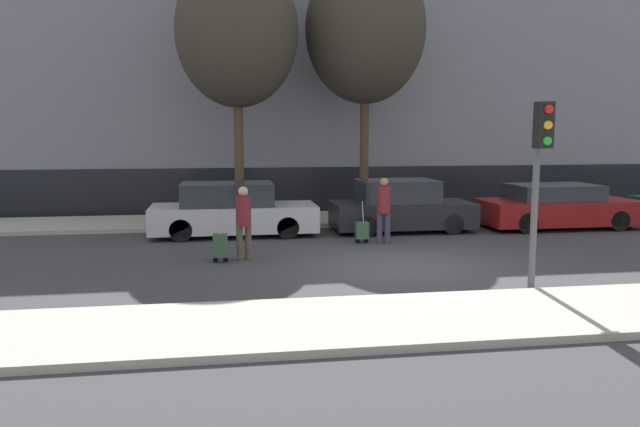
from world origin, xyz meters
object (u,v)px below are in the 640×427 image
object	(u,v)px
trolley_right	(362,230)
trolley_left	(220,246)
traffic_light	(540,157)
parked_car_2	(557,207)
parked_car_0	(232,211)
pedestrian_right	(384,206)
pedestrian_left	(244,219)
parked_car_1	(400,208)
bare_tree_near_crossing	(365,30)
bare_tree_down_street	(237,32)
parked_bicycle	(415,205)

from	to	relation	value
trolley_right	trolley_left	bearing A→B (deg)	-153.46
traffic_light	parked_car_2	bearing A→B (deg)	57.74
parked_car_0	trolley_left	size ratio (longest dim) A/B	3.86
pedestrian_right	pedestrian_left	bearing A→B (deg)	-143.47
parked_car_0	pedestrian_left	xyz separation A→B (m)	(0.19, -3.39, 0.26)
parked_car_1	traffic_light	size ratio (longest dim) A/B	1.18
parked_car_1	bare_tree_near_crossing	bearing A→B (deg)	104.37
pedestrian_left	parked_car_0	bearing A→B (deg)	75.45
traffic_light	bare_tree_down_street	xyz separation A→B (m)	(-4.99, 8.54, 3.28)
pedestrian_right	parked_bicycle	xyz separation A→B (m)	(2.05, 3.82, -0.47)
pedestrian_right	bare_tree_down_street	xyz separation A→B (m)	(-3.55, 3.38, 4.75)
parked_car_2	parked_bicycle	size ratio (longest dim) A/B	2.58
parked_bicycle	trolley_left	bearing A→B (deg)	-138.46
trolley_left	pedestrian_right	distance (m)	4.51
trolley_right	traffic_light	world-z (taller)	traffic_light
pedestrian_left	trolley_left	distance (m)	0.79
parked_car_0	pedestrian_left	world-z (taller)	pedestrian_left
parked_car_2	trolley_left	xyz separation A→B (m)	(-9.91, -3.39, -0.25)
trolley_left	parked_car_2	bearing A→B (deg)	18.85
pedestrian_right	trolley_right	world-z (taller)	pedestrian_right
trolley_right	traffic_light	xyz separation A→B (m)	(1.97, -5.29, 2.09)
parked_car_2	traffic_light	world-z (taller)	traffic_light
trolley_right	bare_tree_down_street	distance (m)	6.97
pedestrian_left	traffic_light	bearing A→B (deg)	-53.72
parked_car_1	traffic_light	distance (m)	7.24
trolley_right	bare_tree_down_street	bearing A→B (deg)	132.90
traffic_light	bare_tree_near_crossing	bearing A→B (deg)	96.27
pedestrian_left	trolley_right	bearing A→B (deg)	10.06
parked_car_2	bare_tree_down_street	bearing A→B (deg)	169.86
parked_bicycle	bare_tree_down_street	world-z (taller)	bare_tree_down_street
traffic_light	parked_bicycle	world-z (taller)	traffic_light
pedestrian_left	bare_tree_near_crossing	world-z (taller)	bare_tree_near_crossing
parked_bicycle	bare_tree_near_crossing	xyz separation A→B (m)	(-1.63, 0.25, 5.49)
parked_car_1	pedestrian_left	distance (m)	5.71
pedestrian_left	parked_bicycle	bearing A→B (deg)	25.33
pedestrian_right	trolley_right	xyz separation A→B (m)	(-0.53, 0.13, -0.63)
trolley_left	pedestrian_left	bearing A→B (deg)	17.90
parked_bicycle	parked_car_2	bearing A→B (deg)	-29.48
parked_car_2	bare_tree_down_street	xyz separation A→B (m)	(-9.32, 1.67, 5.09)
pedestrian_left	trolley_right	distance (m)	3.54
parked_car_2	pedestrian_right	bearing A→B (deg)	-163.45
parked_car_0	bare_tree_down_street	bearing A→B (deg)	80.10
pedestrian_left	parked_car_2	bearing A→B (deg)	1.07
trolley_right	traffic_light	distance (m)	6.02
parked_car_1	parked_car_2	world-z (taller)	parked_car_1
parked_car_2	trolley_left	world-z (taller)	parked_car_2
parked_car_0	parked_bicycle	size ratio (longest dim) A/B	2.56
pedestrian_left	parked_bicycle	world-z (taller)	pedestrian_left
parked_car_1	pedestrian_left	world-z (taller)	pedestrian_left
pedestrian_right	parked_bicycle	bearing A→B (deg)	75.75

